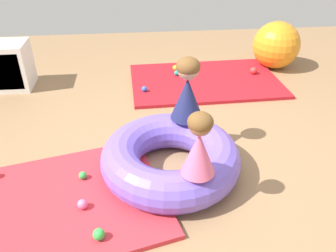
# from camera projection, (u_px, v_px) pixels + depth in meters

# --- Properties ---
(ground_plane) EXTENTS (8.00, 8.00, 0.00)m
(ground_plane) POSITION_uv_depth(u_px,v_px,m) (177.00, 172.00, 2.89)
(ground_plane) COLOR #93704C
(gym_mat_front) EXTENTS (1.90, 1.28, 0.04)m
(gym_mat_front) POSITION_uv_depth(u_px,v_px,m) (205.00, 81.00, 4.41)
(gym_mat_front) COLOR #B21923
(gym_mat_front) RESTS_ON ground
(gym_mat_center_rear) EXTENTS (1.61, 1.48, 0.04)m
(gym_mat_center_rear) POSITION_uv_depth(u_px,v_px,m) (71.00, 202.00, 2.56)
(gym_mat_center_rear) COLOR red
(gym_mat_center_rear) RESTS_ON ground
(inflatable_cushion) EXTENTS (1.14, 1.14, 0.32)m
(inflatable_cushion) POSITION_uv_depth(u_px,v_px,m) (171.00, 158.00, 2.80)
(inflatable_cushion) COLOR #7056D1
(inflatable_cushion) RESTS_ON ground
(child_in_pink) EXTENTS (0.29, 0.29, 0.47)m
(child_in_pink) POSITION_uv_depth(u_px,v_px,m) (199.00, 145.00, 2.28)
(child_in_pink) COLOR #E5608E
(child_in_pink) RESTS_ON inflatable_cushion
(child_in_navy) EXTENTS (0.34, 0.34, 0.56)m
(child_in_navy) POSITION_uv_depth(u_px,v_px,m) (187.00, 89.00, 2.90)
(child_in_navy) COLOR navy
(child_in_navy) RESTS_ON inflatable_cushion
(play_ball_green) EXTENTS (0.06, 0.06, 0.06)m
(play_ball_green) POSITION_uv_depth(u_px,v_px,m) (83.00, 175.00, 2.74)
(play_ball_green) COLOR green
(play_ball_green) RESTS_ON gym_mat_center_rear
(play_ball_pink) EXTENTS (0.07, 0.07, 0.07)m
(play_ball_pink) POSITION_uv_depth(u_px,v_px,m) (82.00, 204.00, 2.46)
(play_ball_pink) COLOR pink
(play_ball_pink) RESTS_ON gym_mat_center_rear
(play_ball_yellow) EXTENTS (0.07, 0.07, 0.07)m
(play_ball_yellow) POSITION_uv_depth(u_px,v_px,m) (175.00, 68.00, 4.63)
(play_ball_yellow) COLOR yellow
(play_ball_yellow) RESTS_ON gym_mat_front
(play_ball_blue) EXTENTS (0.07, 0.07, 0.07)m
(play_ball_blue) POSITION_uv_depth(u_px,v_px,m) (144.00, 89.00, 4.08)
(play_ball_blue) COLOR blue
(play_ball_blue) RESTS_ON gym_mat_front
(play_ball_teal) EXTENTS (0.07, 0.07, 0.07)m
(play_ball_teal) POSITION_uv_depth(u_px,v_px,m) (177.00, 73.00, 4.48)
(play_ball_teal) COLOR teal
(play_ball_teal) RESTS_ON gym_mat_front
(play_ball_red) EXTENTS (0.09, 0.09, 0.09)m
(play_ball_red) POSITION_uv_depth(u_px,v_px,m) (253.00, 71.00, 4.52)
(play_ball_red) COLOR red
(play_ball_red) RESTS_ON gym_mat_front
(play_ball_green_second) EXTENTS (0.08, 0.08, 0.08)m
(play_ball_green_second) POSITION_uv_depth(u_px,v_px,m) (99.00, 234.00, 2.23)
(play_ball_green_second) COLOR green
(play_ball_green_second) RESTS_ON gym_mat_center_rear
(exercise_ball_large) EXTENTS (0.64, 0.64, 0.64)m
(exercise_ball_large) POSITION_uv_depth(u_px,v_px,m) (276.00, 45.00, 4.68)
(exercise_ball_large) COLOR orange
(exercise_ball_large) RESTS_ON ground
(storage_cube) EXTENTS (0.44, 0.44, 0.56)m
(storage_cube) POSITION_uv_depth(u_px,v_px,m) (10.00, 66.00, 4.14)
(storage_cube) COLOR white
(storage_cube) RESTS_ON ground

